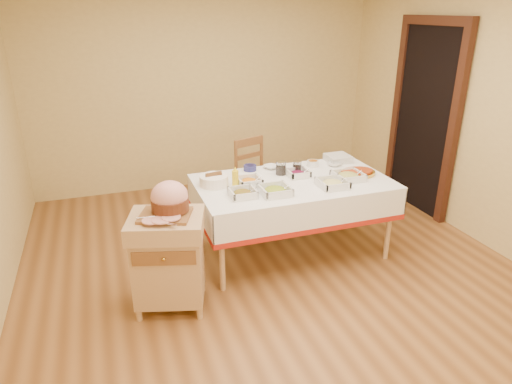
# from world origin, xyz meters

# --- Properties ---
(room_shell) EXTENTS (5.00, 5.00, 5.00)m
(room_shell) POSITION_xyz_m (0.00, 0.00, 1.30)
(room_shell) COLOR brown
(room_shell) RESTS_ON ground
(doorway) EXTENTS (0.09, 1.10, 2.20)m
(doorway) POSITION_xyz_m (2.20, 0.90, 1.11)
(doorway) COLOR black
(doorway) RESTS_ON ground
(dining_table) EXTENTS (1.82, 1.02, 0.76)m
(dining_table) POSITION_xyz_m (0.30, 0.30, 0.60)
(dining_table) COLOR tan
(dining_table) RESTS_ON ground
(butcher_cart) EXTENTS (0.67, 0.61, 0.80)m
(butcher_cart) POSITION_xyz_m (-0.97, -0.19, 0.46)
(butcher_cart) COLOR tan
(butcher_cart) RESTS_ON ground
(dining_chair) EXTENTS (0.53, 0.52, 0.94)m
(dining_chair) POSITION_xyz_m (0.23, 1.14, 0.48)
(dining_chair) COLOR brown
(dining_chair) RESTS_ON ground
(ham_on_board) EXTENTS (0.40, 0.39, 0.27)m
(ham_on_board) POSITION_xyz_m (-0.93, -0.16, 0.92)
(ham_on_board) COLOR brown
(ham_on_board) RESTS_ON butcher_cart
(serving_dish_a) EXTENTS (0.23, 0.22, 0.10)m
(serving_dish_a) POSITION_xyz_m (-0.26, 0.09, 0.79)
(serving_dish_a) COLOR silver
(serving_dish_a) RESTS_ON dining_table
(serving_dish_b) EXTENTS (0.26, 0.26, 0.10)m
(serving_dish_b) POSITION_xyz_m (0.02, 0.05, 0.79)
(serving_dish_b) COLOR silver
(serving_dish_b) RESTS_ON dining_table
(serving_dish_c) EXTENTS (0.25, 0.25, 0.10)m
(serving_dish_c) POSITION_xyz_m (0.58, 0.04, 0.79)
(serving_dish_c) COLOR silver
(serving_dish_c) RESTS_ON dining_table
(serving_dish_d) EXTENTS (0.26, 0.26, 0.10)m
(serving_dish_d) POSITION_xyz_m (0.81, 0.17, 0.79)
(serving_dish_d) COLOR silver
(serving_dish_d) RESTS_ON dining_table
(serving_dish_e) EXTENTS (0.22, 0.21, 0.10)m
(serving_dish_e) POSITION_xyz_m (-0.12, 0.34, 0.79)
(serving_dish_e) COLOR silver
(serving_dish_e) RESTS_ON dining_table
(serving_dish_f) EXTENTS (0.21, 0.20, 0.10)m
(serving_dish_f) POSITION_xyz_m (0.39, 0.40, 0.79)
(serving_dish_f) COLOR silver
(serving_dish_f) RESTS_ON dining_table
(small_bowl_left) EXTENTS (0.13, 0.13, 0.06)m
(small_bowl_left) POSITION_xyz_m (-0.40, 0.61, 0.79)
(small_bowl_left) COLOR silver
(small_bowl_left) RESTS_ON dining_table
(small_bowl_mid) EXTENTS (0.13, 0.13, 0.05)m
(small_bowl_mid) POSITION_xyz_m (0.01, 0.72, 0.79)
(small_bowl_mid) COLOR navy
(small_bowl_mid) RESTS_ON dining_table
(small_bowl_right) EXTENTS (0.12, 0.12, 0.06)m
(small_bowl_right) POSITION_xyz_m (0.66, 0.63, 0.79)
(small_bowl_right) COLOR silver
(small_bowl_right) RESTS_ON dining_table
(bowl_white_imported) EXTENTS (0.18, 0.18, 0.03)m
(bowl_white_imported) POSITION_xyz_m (0.23, 0.70, 0.78)
(bowl_white_imported) COLOR silver
(bowl_white_imported) RESTS_ON dining_table
(bowl_small_imported) EXTENTS (0.18, 0.18, 0.04)m
(bowl_small_imported) POSITION_xyz_m (0.88, 0.57, 0.78)
(bowl_small_imported) COLOR silver
(bowl_small_imported) RESTS_ON dining_table
(preserve_jar_left) EXTENTS (0.11, 0.11, 0.13)m
(preserve_jar_left) POSITION_xyz_m (0.26, 0.51, 0.82)
(preserve_jar_left) COLOR silver
(preserve_jar_left) RESTS_ON dining_table
(preserve_jar_right) EXTENTS (0.09, 0.09, 0.12)m
(preserve_jar_right) POSITION_xyz_m (0.43, 0.51, 0.81)
(preserve_jar_right) COLOR silver
(preserve_jar_right) RESTS_ON dining_table
(mustard_bottle) EXTENTS (0.06, 0.06, 0.19)m
(mustard_bottle) POSITION_xyz_m (-0.25, 0.35, 0.84)
(mustard_bottle) COLOR yellow
(mustard_bottle) RESTS_ON dining_table
(bread_basket) EXTENTS (0.26, 0.26, 0.12)m
(bread_basket) POSITION_xyz_m (-0.43, 0.43, 0.81)
(bread_basket) COLOR white
(bread_basket) RESTS_ON dining_table
(plate_stack) EXTENTS (0.24, 0.24, 0.07)m
(plate_stack) POSITION_xyz_m (0.98, 0.68, 0.80)
(plate_stack) COLOR silver
(plate_stack) RESTS_ON dining_table
(brass_platter) EXTENTS (0.38, 0.27, 0.05)m
(brass_platter) POSITION_xyz_m (0.95, 0.25, 0.78)
(brass_platter) COLOR gold
(brass_platter) RESTS_ON dining_table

